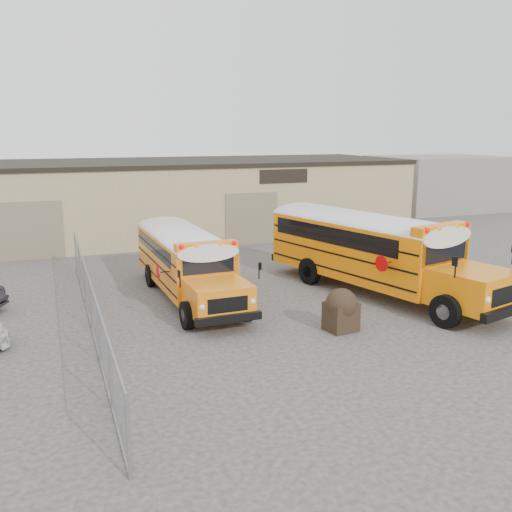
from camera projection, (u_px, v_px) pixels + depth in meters
name	position (u px, v px, depth m)	size (l,w,h in m)	color
ground	(292.00, 337.00, 18.36)	(120.00, 120.00, 0.00)	#373432
warehouse	(166.00, 197.00, 36.17)	(30.20, 10.20, 4.67)	tan
chainlink_fence	(90.00, 303.00, 18.89)	(0.07, 18.07, 1.81)	gray
distant_building_right	(439.00, 183.00, 47.97)	(10.00, 8.00, 4.40)	gray
school_bus_left	(156.00, 234.00, 27.73)	(2.87, 9.34, 2.71)	orange
school_bus_right	(272.00, 225.00, 28.59)	(5.57, 11.48, 3.27)	orange
tarp_bundle	(341.00, 309.00, 18.82)	(1.09, 1.06, 1.44)	black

